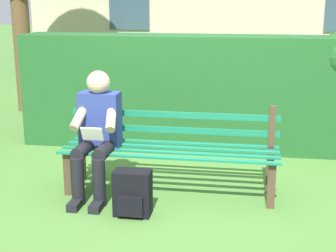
{
  "coord_description": "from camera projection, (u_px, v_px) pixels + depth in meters",
  "views": [
    {
      "loc": [
        -0.7,
        4.39,
        1.82
      ],
      "look_at": [
        0.0,
        0.1,
        0.7
      ],
      "focal_mm": 52.52,
      "sensor_mm": 36.0,
      "label": 1
    }
  ],
  "objects": [
    {
      "name": "ground",
      "position": [
        170.0,
        193.0,
        4.76
      ],
      "size": [
        60.0,
        60.0,
        0.0
      ],
      "primitive_type": "plane",
      "color": "#477533"
    },
    {
      "name": "hedge_backdrop",
      "position": [
        217.0,
        90.0,
        6.07
      ],
      "size": [
        4.84,
        0.7,
        1.47
      ],
      "color": "#1E5123",
      "rests_on": "ground"
    },
    {
      "name": "park_bench",
      "position": [
        171.0,
        149.0,
        4.72
      ],
      "size": [
        2.06,
        0.54,
        0.85
      ],
      "color": "#4C3828",
      "rests_on": "ground"
    },
    {
      "name": "person_seated",
      "position": [
        97.0,
        131.0,
        4.62
      ],
      "size": [
        0.44,
        0.73,
        1.17
      ],
      "color": "navy",
      "rests_on": "ground"
    },
    {
      "name": "backpack",
      "position": [
        133.0,
        193.0,
        4.24
      ],
      "size": [
        0.32,
        0.25,
        0.4
      ],
      "color": "black",
      "rests_on": "ground"
    }
  ]
}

